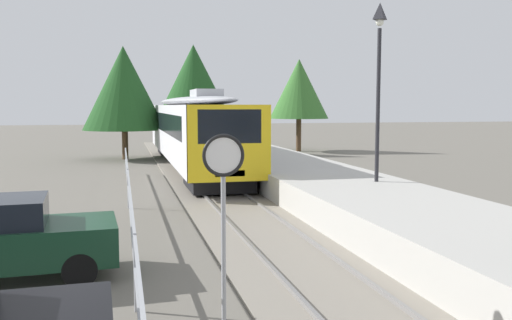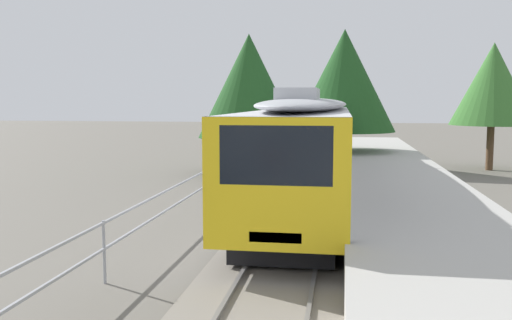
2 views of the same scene
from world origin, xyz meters
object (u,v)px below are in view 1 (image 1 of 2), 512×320
Objects in this scene: commuter_train at (192,127)px; platform_lamp_mid_platform at (379,58)px; speed_limit_sign at (223,182)px; parked_hatchback_dark_green at (0,239)px.

platform_lamp_mid_platform reaches higher than commuter_train.
speed_limit_sign is (-2.06, -20.32, -0.02)m from commuter_train.
commuter_train is 20.43m from speed_limit_sign.
speed_limit_sign is at bearing -95.80° from commuter_train.
parked_hatchback_dark_green is (-9.73, -4.69, -3.83)m from platform_lamp_mid_platform.
commuter_train is at bearing 84.20° from speed_limit_sign.
commuter_train reaches higher than parked_hatchback_dark_green.
parked_hatchback_dark_green is at bearing -108.09° from commuter_train.
parked_hatchback_dark_green is at bearing -154.26° from platform_lamp_mid_platform.
commuter_train reaches higher than speed_limit_sign.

